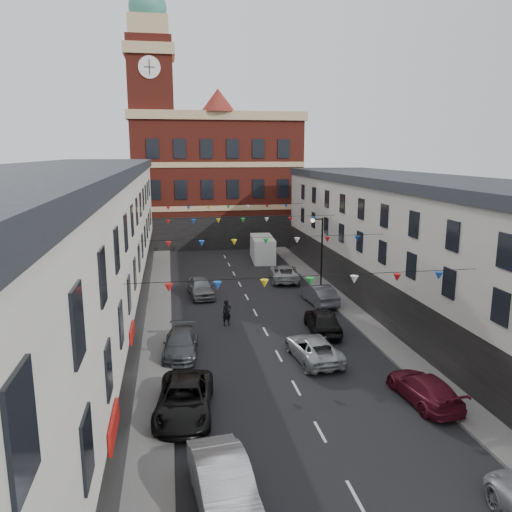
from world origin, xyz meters
TOP-DOWN VIEW (x-y plane):
  - ground at (0.00, 0.00)m, footprint 160.00×160.00m
  - pavement_left at (-6.90, 2.00)m, footprint 1.80×64.00m
  - pavement_right at (6.90, 2.00)m, footprint 1.80×64.00m
  - terrace_left at (-11.78, 1.00)m, footprint 8.40×56.00m
  - terrace_right at (11.78, 1.00)m, footprint 8.40×56.00m
  - civic_building at (0.00, 37.95)m, footprint 20.60×13.30m
  - clock_tower at (-7.50, 35.00)m, footprint 5.60×5.60m
  - distant_hill at (-4.00, 62.00)m, footprint 40.00×14.00m
  - street_lamp at (6.55, 14.00)m, footprint 1.10×0.36m
  - car_left_b at (-4.43, -11.89)m, footprint 2.28×5.15m
  - car_left_c at (-5.50, -5.61)m, footprint 2.99×5.47m
  - car_left_d at (-5.50, 1.22)m, footprint 2.28×4.72m
  - car_left_e at (-3.60, 12.86)m, footprint 2.15×4.62m
  - car_right_c at (5.50, -6.34)m, footprint 2.18×4.70m
  - car_right_d at (3.60, 3.26)m, footprint 2.34×4.84m
  - car_right_e at (5.21, 9.33)m, footprint 1.99×4.68m
  - car_right_f at (4.16, 16.58)m, footprint 3.07×5.47m
  - moving_car at (1.80, -0.81)m, footprint 2.61×4.98m
  - white_van at (3.80, 25.45)m, footprint 2.65×5.90m
  - pedestrian at (-2.33, 5.64)m, footprint 0.75×0.61m

SIDE VIEW (x-z plane):
  - ground at x=0.00m, z-range 0.00..0.00m
  - pavement_left at x=-6.90m, z-range 0.00..0.15m
  - pavement_right at x=6.90m, z-range 0.00..0.15m
  - car_left_d at x=-5.50m, z-range 0.00..1.33m
  - car_right_c at x=5.50m, z-range 0.00..1.33m
  - moving_car at x=1.80m, z-range 0.00..1.34m
  - car_right_f at x=4.16m, z-range 0.00..1.44m
  - car_left_c at x=-5.50m, z-range 0.00..1.45m
  - car_right_e at x=5.21m, z-range 0.00..1.50m
  - car_left_e at x=-3.60m, z-range 0.00..1.53m
  - car_right_d at x=3.60m, z-range 0.00..1.59m
  - car_left_b at x=-4.43m, z-range 0.00..1.64m
  - pedestrian at x=-2.33m, z-range 0.00..1.77m
  - white_van at x=3.80m, z-range 0.00..2.54m
  - street_lamp at x=6.55m, z-range 0.90..6.90m
  - terrace_right at x=11.78m, z-range 0.00..9.70m
  - distant_hill at x=-4.00m, z-range 0.00..10.00m
  - terrace_left at x=-11.78m, z-range 0.00..10.70m
  - civic_building at x=0.00m, z-range -1.11..17.39m
  - clock_tower at x=-7.50m, z-range -0.07..29.93m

